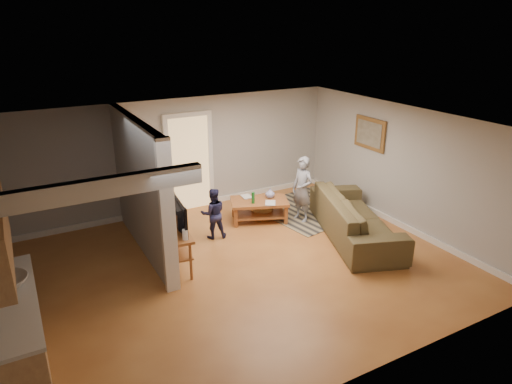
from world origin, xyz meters
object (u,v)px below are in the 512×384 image
child (301,220)px  toddler (214,237)px  sofa (354,236)px  speaker_left (158,228)px  toy_basket (262,209)px  speaker_right (155,226)px  tv_console (175,233)px  coffee_table (260,204)px

child → toddler: bearing=-106.8°
sofa → child: 1.25m
speaker_left → toddler: speaker_left is taller
speaker_left → toy_basket: bearing=24.1°
toy_basket → toddler: 1.42m
speaker_left → sofa: bearing=-6.6°
speaker_left → speaker_right: bearing=101.8°
speaker_left → tv_console: bearing=-70.3°
tv_console → speaker_left: size_ratio=1.18×
speaker_right → toddler: bearing=9.7°
toy_basket → child: size_ratio=0.34×
coffee_table → speaker_left: 2.37m
speaker_right → toddler: size_ratio=0.89×
speaker_left → toddler: size_ratio=0.98×
tv_console → speaker_right: (-0.09, 0.86, -0.20)m
coffee_table → speaker_right: (-2.33, -0.18, 0.09)m
speaker_left → speaker_right: 0.21m
speaker_left → toy_basket: speaker_left is taller
sofa → toy_basket: bearing=53.4°
coffee_table → speaker_left: (-2.33, -0.38, 0.14)m
speaker_right → toy_basket: 2.51m
coffee_table → tv_console: size_ratio=1.15×
sofa → coffee_table: size_ratio=2.06×
coffee_table → sofa: bearing=-51.1°
tv_console → child: (3.02, 0.62, -0.66)m
sofa → toy_basket: 2.07m
sofa → child: bearing=43.1°
coffee_table → toy_basket: size_ratio=2.85×
toy_basket → child: bearing=-42.0°
speaker_left → toddler: bearing=17.0°
speaker_right → child: 3.16m
tv_console → toy_basket: size_ratio=2.48×
speaker_left → toy_basket: size_ratio=2.10×
tv_console → speaker_left: speaker_left is taller
speaker_left → speaker_right: size_ratio=1.11×
coffee_table → child: (0.78, -0.42, -0.36)m
child → toddler: 1.99m
sofa → toddler: size_ratio=2.74×
toddler → tv_console: bearing=50.6°
sofa → toy_basket: toy_basket is taller
speaker_left → child: size_ratio=0.72×
coffee_table → toddler: size_ratio=1.33×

